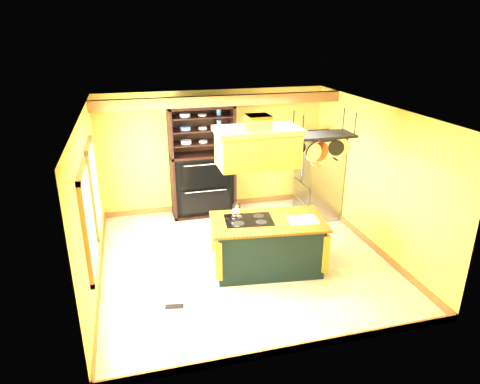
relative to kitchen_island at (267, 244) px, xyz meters
name	(u,v)px	position (x,y,z in m)	size (l,w,h in m)	color
floor	(243,258)	(-0.31, 0.42, -0.47)	(5.00, 5.00, 0.00)	beige
ceiling	(244,110)	(-0.31, 0.42, 2.23)	(5.00, 5.00, 0.00)	white
wall_back	(214,151)	(-0.31, 2.92, 0.88)	(5.00, 0.02, 2.70)	gold
wall_front	(299,262)	(-0.31, -2.08, 0.88)	(5.00, 0.02, 2.70)	gold
wall_left	(90,204)	(-2.81, 0.42, 0.88)	(0.02, 5.00, 2.70)	gold
wall_right	(374,177)	(2.19, 0.42, 0.88)	(0.02, 5.00, 2.70)	gold
ceiling_beam	(221,101)	(-0.31, 2.12, 2.12)	(5.00, 0.15, 0.20)	#9C5730
window_near	(89,221)	(-2.77, -0.38, 0.93)	(0.06, 1.06, 1.56)	#9C5730
window_far	(94,188)	(-2.77, 1.02, 0.93)	(0.06, 1.06, 1.56)	#9C5730
kitchen_island	(267,244)	(0.00, 0.00, 0.00)	(2.01, 1.28, 1.11)	black
range_hood	(258,145)	(-0.20, 0.00, 1.76)	(1.32, 0.74, 0.80)	#A77929
pot_rack	(323,141)	(0.91, 0.01, 1.75)	(1.06, 0.49, 0.84)	black
refrigerator	(318,178)	(1.78, 1.93, 0.40)	(0.78, 0.92, 1.79)	gray
hutch	(202,174)	(-0.64, 2.66, 0.46)	(1.38, 0.62, 2.44)	black
floor_register	(174,306)	(-1.69, -0.70, -0.46)	(0.28, 0.12, 0.01)	black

